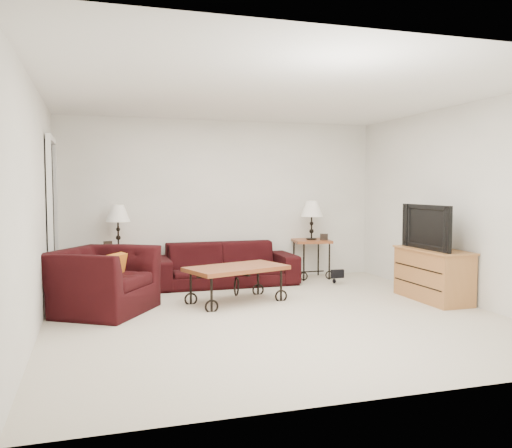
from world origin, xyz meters
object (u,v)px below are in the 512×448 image
at_px(sofa, 224,264).
at_px(armchair, 102,281).
at_px(coffee_table, 237,284).
at_px(tv_stand, 433,275).
at_px(side_table_left, 119,268).
at_px(lamp_right, 312,220).
at_px(lamp_left, 118,226).
at_px(backpack, 334,270).
at_px(television, 433,227).
at_px(side_table_right, 311,259).

height_order(sofa, armchair, armchair).
distance_m(coffee_table, tv_stand, 2.54).
height_order(side_table_left, lamp_right, lamp_right).
bearing_deg(lamp_right, armchair, -155.73).
height_order(lamp_left, backpack, lamp_left).
height_order(tv_stand, television, television).
xyz_separation_m(side_table_right, backpack, (0.15, -0.55, -0.11)).
relative_size(side_table_right, lamp_left, 1.03).
bearing_deg(tv_stand, television, 180.00).
xyz_separation_m(tv_stand, backpack, (-0.70, 1.47, -0.13)).
distance_m(tv_stand, backpack, 1.63).
height_order(lamp_right, armchair, lamp_right).
distance_m(lamp_left, backpack, 3.27).
bearing_deg(lamp_right, television, -67.82).
height_order(side_table_left, coffee_table, side_table_left).
bearing_deg(side_table_right, sofa, -173.07).
relative_size(armchair, backpack, 2.88).
height_order(sofa, tv_stand, tv_stand).
distance_m(television, backpack, 1.79).
height_order(television, backpack, television).
relative_size(side_table_left, lamp_left, 1.00).
distance_m(sofa, lamp_left, 1.64).
height_order(coffee_table, armchair, armchair).
distance_m(coffee_table, armchair, 1.65).
bearing_deg(side_table_right, lamp_right, 0.00).
relative_size(side_table_right, armchair, 0.54).
bearing_deg(side_table_left, side_table_right, 0.00).
relative_size(armchair, television, 1.15).
relative_size(lamp_right, backpack, 1.57).
xyz_separation_m(armchair, backpack, (3.41, 0.92, -0.17)).
bearing_deg(coffee_table, side_table_left, 134.34).
distance_m(side_table_right, lamp_right, 0.62).
height_order(lamp_left, television, television).
relative_size(sofa, television, 2.16).
xyz_separation_m(side_table_right, lamp_right, (0.00, 0.00, 0.62)).
height_order(side_table_left, side_table_right, side_table_right).
bearing_deg(lamp_left, side_table_right, 0.00).
distance_m(side_table_right, armchair, 3.58).
bearing_deg(backpack, sofa, 167.78).
xyz_separation_m(lamp_right, tv_stand, (0.84, -2.02, -0.60)).
xyz_separation_m(coffee_table, television, (2.44, -0.60, 0.72)).
xyz_separation_m(lamp_right, backpack, (0.15, -0.55, -0.73)).
height_order(sofa, lamp_left, lamp_left).
distance_m(coffee_table, backpack, 1.97).
relative_size(television, backpack, 2.50).
distance_m(sofa, television, 3.02).
relative_size(tv_stand, backpack, 2.79).
bearing_deg(television, lamp_left, -117.84).
bearing_deg(lamp_right, tv_stand, -67.33).
bearing_deg(tv_stand, armchair, 172.38).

